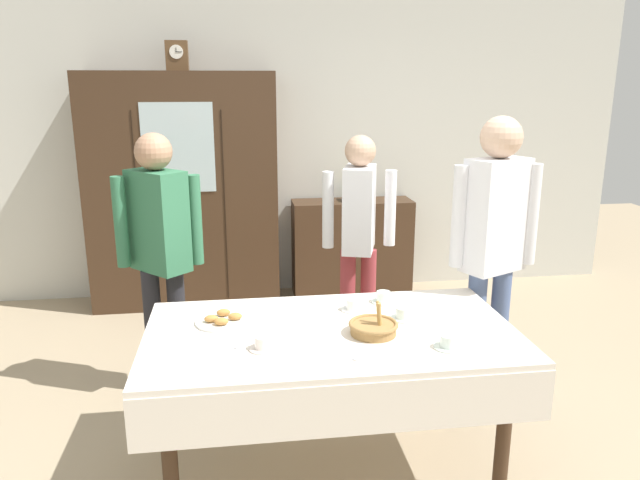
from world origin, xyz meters
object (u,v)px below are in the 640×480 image
object	(u,v)px
tea_cup_far_left	(263,344)
tea_cup_mid_right	(353,305)
tea_cup_back_edge	(403,314)
spoon_far_left	(350,359)
person_by_cabinet	(359,226)
person_near_right_end	(160,240)
person_behind_table_left	(494,235)
wall_cabinet	(183,192)
mantel_clock	(177,56)
tea_cup_front_edge	(384,298)
pastry_plate	(223,320)
tea_cup_near_left	(448,342)
dining_table	(332,352)
bread_basket	(373,327)
spoon_near_left	(232,348)
book_stack	(352,195)
bookshelf_low	(352,247)

from	to	relation	value
tea_cup_far_left	tea_cup_mid_right	distance (m)	0.65
tea_cup_far_left	tea_cup_back_edge	world-z (taller)	same
spoon_far_left	person_by_cabinet	world-z (taller)	person_by_cabinet
tea_cup_far_left	person_near_right_end	size ratio (longest dim) A/B	0.08
person_behind_table_left	person_near_right_end	distance (m)	1.99
spoon_far_left	wall_cabinet	bearing A→B (deg)	107.81
mantel_clock	tea_cup_front_edge	size ratio (longest dim) A/B	1.85
tea_cup_mid_right	pastry_plate	xyz separation A→B (m)	(-0.68, -0.08, -0.01)
mantel_clock	tea_cup_near_left	size ratio (longest dim) A/B	1.85
dining_table	person_by_cabinet	xyz separation A→B (m)	(0.40, 1.34, 0.30)
tea_cup_back_edge	bread_basket	bearing A→B (deg)	-140.22
spoon_near_left	book_stack	bearing A→B (deg)	68.44
spoon_near_left	person_near_right_end	distance (m)	1.20
dining_table	spoon_far_left	size ratio (longest dim) A/B	15.18
bookshelf_low	tea_cup_near_left	distance (m)	2.91
tea_cup_far_left	spoon_near_left	size ratio (longest dim) A/B	1.09
bookshelf_low	bread_basket	xyz separation A→B (m)	(-0.41, -2.68, 0.36)
person_behind_table_left	pastry_plate	bearing A→B (deg)	-168.01
dining_table	wall_cabinet	distance (m)	2.76
bookshelf_low	spoon_near_left	distance (m)	2.98
wall_cabinet	bread_basket	distance (m)	2.86
dining_table	mantel_clock	size ratio (longest dim) A/B	7.53
pastry_plate	spoon_far_left	world-z (taller)	pastry_plate
mantel_clock	tea_cup_back_edge	world-z (taller)	mantel_clock
tea_cup_front_edge	tea_cup_back_edge	size ratio (longest dim) A/B	1.00
tea_cup_front_edge	pastry_plate	size ratio (longest dim) A/B	0.46
wall_cabinet	mantel_clock	xyz separation A→B (m)	(0.01, -0.00, 1.13)
dining_table	wall_cabinet	world-z (taller)	wall_cabinet
tea_cup_back_edge	pastry_plate	size ratio (longest dim) A/B	0.46
dining_table	pastry_plate	size ratio (longest dim) A/B	6.45
tea_cup_far_left	bread_basket	xyz separation A→B (m)	(0.53, 0.10, 0.01)
mantel_clock	person_by_cabinet	distance (m)	2.15
tea_cup_front_edge	person_behind_table_left	world-z (taller)	person_behind_table_left
dining_table	mantel_clock	world-z (taller)	mantel_clock
dining_table	book_stack	world-z (taller)	book_stack
book_stack	spoon_far_left	size ratio (longest dim) A/B	1.78
bread_basket	person_near_right_end	world-z (taller)	person_near_right_end
person_by_cabinet	person_behind_table_left	world-z (taller)	person_behind_table_left
pastry_plate	tea_cup_front_edge	bearing A→B (deg)	10.76
mantel_clock	bread_basket	distance (m)	3.15
tea_cup_back_edge	person_near_right_end	xyz separation A→B (m)	(-1.30, 0.85, 0.22)
book_stack	tea_cup_far_left	distance (m)	2.94
person_near_right_end	spoon_near_left	bearing A→B (deg)	-68.44
spoon_far_left	spoon_near_left	world-z (taller)	same
person_by_cabinet	person_near_right_end	world-z (taller)	person_near_right_end
person_behind_table_left	tea_cup_mid_right	bearing A→B (deg)	-163.71
person_behind_table_left	tea_cup_back_edge	bearing A→B (deg)	-147.42
tea_cup_mid_right	person_near_right_end	bearing A→B (deg)	146.86
tea_cup_front_edge	person_near_right_end	bearing A→B (deg)	154.17
wall_cabinet	spoon_near_left	world-z (taller)	wall_cabinet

